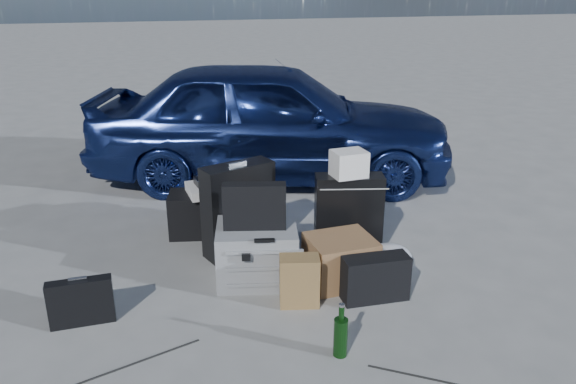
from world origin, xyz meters
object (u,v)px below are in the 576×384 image
object	(u,v)px
car	(271,120)
pelican_case	(257,253)
suitcase_right	(348,214)
green_bottle	(341,331)
briefcase	(81,302)
cardboard_box	(340,260)
suitcase_left	(239,209)
duffel_bag	(214,213)

from	to	relation	value
car	pelican_case	size ratio (longest dim) A/B	6.68
suitcase_right	green_bottle	bearing A→B (deg)	-99.49
briefcase	suitcase_right	size ratio (longest dim) A/B	0.62
car	cardboard_box	size ratio (longest dim) A/B	8.41
briefcase	green_bottle	bearing A→B (deg)	-28.37
briefcase	suitcase_left	distance (m)	1.40
car	suitcase_left	bearing A→B (deg)	174.67
green_bottle	suitcase_left	bearing A→B (deg)	101.55
suitcase_right	suitcase_left	bearing A→B (deg)	-179.93
cardboard_box	green_bottle	distance (m)	0.88
suitcase_right	green_bottle	world-z (taller)	suitcase_right
pelican_case	suitcase_right	xyz separation A→B (m)	(0.82, 0.26, 0.11)
car	suitcase_left	xyz separation A→B (m)	(-0.71, -1.73, -0.28)
briefcase	green_bottle	world-z (taller)	green_bottle
cardboard_box	briefcase	bearing A→B (deg)	-177.94
cardboard_box	green_bottle	bearing A→B (deg)	-110.58
car	duffel_bag	bearing A→B (deg)	163.93
pelican_case	suitcase_right	size ratio (longest dim) A/B	0.90
car	suitcase_left	size ratio (longest dim) A/B	5.17
car	suitcase_right	distance (m)	1.97
duffel_bag	cardboard_box	bearing A→B (deg)	-43.58
suitcase_right	duffel_bag	bearing A→B (deg)	161.68
car	green_bottle	bearing A→B (deg)	-170.17
green_bottle	briefcase	bearing A→B (deg)	152.80
cardboard_box	duffel_bag	bearing A→B (deg)	124.86
pelican_case	green_bottle	distance (m)	1.06
suitcase_right	duffel_bag	distance (m)	1.19
suitcase_left	green_bottle	size ratio (longest dim) A/B	2.25
suitcase_left	duffel_bag	xyz separation A→B (m)	(-0.14, 0.42, -0.19)
pelican_case	car	bearing A→B (deg)	85.24
suitcase_right	duffel_bag	xyz separation A→B (m)	(-1.00, 0.62, -0.13)
briefcase	duffel_bag	size ratio (longest dim) A/B	0.54
pelican_case	duffel_bag	bearing A→B (deg)	113.83
car	cardboard_box	xyz separation A→B (m)	(-0.09, -2.40, -0.48)
car	duffel_bag	xyz separation A→B (m)	(-0.85, -1.31, -0.47)
duffel_bag	briefcase	bearing A→B (deg)	-120.15
suitcase_left	duffel_bag	size ratio (longest dim) A/B	0.99
duffel_bag	pelican_case	bearing A→B (deg)	-66.77
suitcase_left	car	bearing A→B (deg)	47.90
car	suitcase_right	size ratio (longest dim) A/B	5.98
cardboard_box	green_bottle	size ratio (longest dim) A/B	1.38
briefcase	cardboard_box	bearing A→B (deg)	0.90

